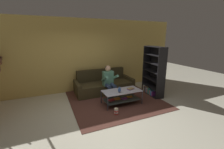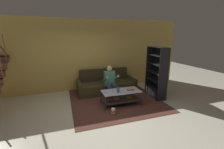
# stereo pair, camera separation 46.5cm
# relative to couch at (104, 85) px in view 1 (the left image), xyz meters

# --- Properties ---
(ground) EXTENTS (16.80, 16.80, 0.00)m
(ground) POSITION_rel_couch_xyz_m (-0.63, -1.84, -0.28)
(ground) COLOR beige
(back_partition) EXTENTS (8.40, 0.12, 2.90)m
(back_partition) POSITION_rel_couch_xyz_m (-0.63, 0.62, 1.17)
(back_partition) COLOR tan
(back_partition) RESTS_ON ground
(couch) EXTENTS (2.31, 0.97, 0.89)m
(couch) POSITION_rel_couch_xyz_m (0.00, 0.00, 0.00)
(couch) COLOR #38301A
(couch) RESTS_ON ground
(person_seated_center) EXTENTS (0.50, 0.58, 1.17)m
(person_seated_center) POSITION_rel_couch_xyz_m (-0.00, -0.57, 0.35)
(person_seated_center) COLOR navy
(person_seated_center) RESTS_ON ground
(coffee_table) EXTENTS (1.27, 0.60, 0.47)m
(coffee_table) POSITION_rel_couch_xyz_m (0.13, -1.33, 0.03)
(coffee_table) COLOR #B5B4C8
(coffee_table) RESTS_ON ground
(area_rug) EXTENTS (3.06, 3.27, 0.01)m
(area_rug) POSITION_rel_couch_xyz_m (0.07, -0.80, -0.28)
(area_rug) COLOR #543027
(area_rug) RESTS_ON ground
(vase) EXTENTS (0.10, 0.10, 0.18)m
(vase) POSITION_rel_couch_xyz_m (-0.02, -1.46, 0.28)
(vase) COLOR #375592
(vase) RESTS_ON coffee_table
(book_stack) EXTENTS (0.25, 0.19, 0.04)m
(book_stack) POSITION_rel_couch_xyz_m (0.46, -1.35, 0.21)
(book_stack) COLOR #82298E
(book_stack) RESTS_ON coffee_table
(bookshelf) EXTENTS (0.46, 1.07, 1.85)m
(bookshelf) POSITION_rel_couch_xyz_m (1.68, -1.01, 0.46)
(bookshelf) COLOR black
(bookshelf) RESTS_ON ground
(popcorn_tub) EXTENTS (0.12, 0.12, 0.20)m
(popcorn_tub) POSITION_rel_couch_xyz_m (-0.33, -1.90, -0.18)
(popcorn_tub) COLOR red
(popcorn_tub) RESTS_ON ground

